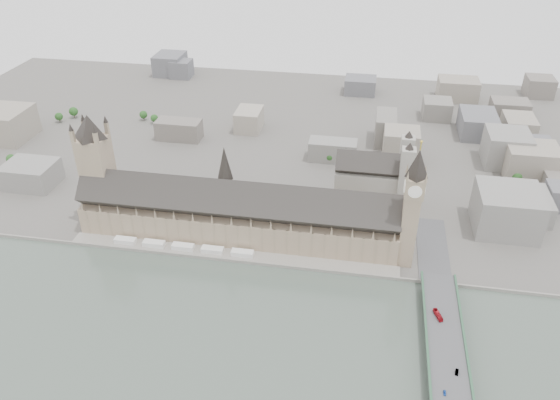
% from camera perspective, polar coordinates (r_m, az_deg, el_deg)
% --- Properties ---
extents(ground, '(900.00, 900.00, 0.00)m').
position_cam_1_polar(ground, '(451.63, -4.97, -5.28)').
color(ground, '#595651').
rests_on(ground, ground).
extents(embankment_wall, '(600.00, 1.50, 3.00)m').
position_cam_1_polar(embankment_wall, '(439.29, -5.46, -6.29)').
color(embankment_wall, gray).
rests_on(embankment_wall, ground).
extents(river_terrace, '(270.00, 15.00, 2.00)m').
position_cam_1_polar(river_terrace, '(445.29, -5.21, -5.75)').
color(river_terrace, gray).
rests_on(river_terrace, ground).
extents(terrace_tents, '(118.00, 7.00, 4.00)m').
position_cam_1_polar(terrace_tents, '(454.56, -10.11, -4.82)').
color(terrace_tents, white).
rests_on(terrace_tents, river_terrace).
extents(palace_of_westminster, '(265.00, 40.73, 55.44)m').
position_cam_1_polar(palace_of_westminster, '(454.11, -4.49, -1.52)').
color(palace_of_westminster, gray).
rests_on(palace_of_westminster, ground).
extents(elizabeth_tower, '(17.00, 17.00, 107.50)m').
position_cam_1_polar(elizabeth_tower, '(415.72, 13.69, -0.08)').
color(elizabeth_tower, gray).
rests_on(elizabeth_tower, ground).
extents(victoria_tower, '(30.00, 30.00, 100.00)m').
position_cam_1_polar(victoria_tower, '(484.86, -18.63, 3.53)').
color(victoria_tower, gray).
rests_on(victoria_tower, ground).
extents(central_tower, '(13.00, 13.00, 48.00)m').
position_cam_1_polar(central_tower, '(443.51, -5.74, 2.85)').
color(central_tower, gray).
rests_on(central_tower, ground).
extents(westminster_bridge, '(25.00, 325.00, 10.25)m').
position_cam_1_polar(westminster_bridge, '(376.78, 16.86, -14.97)').
color(westminster_bridge, '#474749').
rests_on(westminster_bridge, ground).
extents(westminster_abbey, '(68.00, 36.00, 64.00)m').
position_cam_1_polar(westminster_abbey, '(505.95, 9.87, 2.15)').
color(westminster_abbey, gray).
rests_on(westminster_abbey, ground).
extents(city_skyline_inland, '(720.00, 360.00, 38.00)m').
position_cam_1_polar(city_skyline_inland, '(651.13, 0.29, 8.99)').
color(city_skyline_inland, gray).
rests_on(city_skyline_inland, ground).
extents(park_trees, '(110.00, 30.00, 15.00)m').
position_cam_1_polar(park_trees, '(497.27, -4.43, -0.37)').
color(park_trees, '#204D1B').
rests_on(park_trees, ground).
extents(red_bus_north, '(6.28, 11.59, 3.16)m').
position_cam_1_polar(red_bus_north, '(390.52, 16.18, -11.45)').
color(red_bus_north, '#AC131D').
rests_on(red_bus_north, westminster_bridge).
extents(car_blue, '(1.65, 3.85, 1.30)m').
position_cam_1_polar(car_blue, '(347.10, 16.83, -18.73)').
color(car_blue, '#1A4CAC').
rests_on(car_blue, westminster_bridge).
extents(car_silver, '(2.51, 5.18, 1.64)m').
position_cam_1_polar(car_silver, '(359.38, 18.00, -16.72)').
color(car_silver, gray).
rests_on(car_silver, westminster_bridge).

